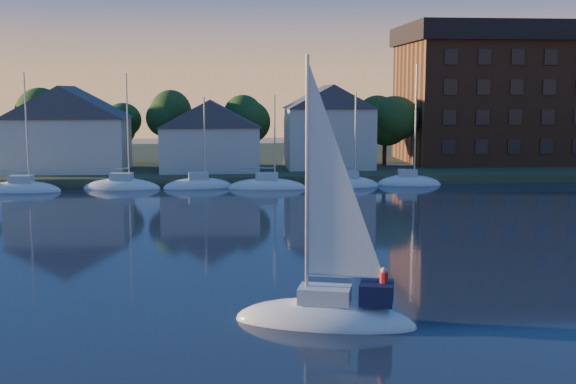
{
  "coord_description": "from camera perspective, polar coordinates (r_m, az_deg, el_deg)",
  "views": [
    {
      "loc": [
        -4.52,
        -25.93,
        10.07
      ],
      "look_at": [
        -0.19,
        22.0,
        3.31
      ],
      "focal_mm": 45.0,
      "sensor_mm": 36.0,
      "label": 1
    }
  ],
  "objects": [
    {
      "name": "clubhouse_west",
      "position": [
        85.84,
        -16.97,
        4.89
      ],
      "size": [
        13.65,
        9.45,
        9.64
      ],
      "color": "beige",
      "rests_on": "shoreline_land"
    },
    {
      "name": "hero_sailboat",
      "position": [
        31.85,
        3.16,
        -9.42
      ],
      "size": [
        8.36,
        4.63,
        12.67
      ],
      "rotation": [
        0.0,
        0.0,
        2.87
      ],
      "color": "white",
      "rests_on": "ground"
    },
    {
      "name": "tree_line",
      "position": [
        89.22,
        -0.97,
        6.13
      ],
      "size": [
        93.4,
        5.4,
        8.9
      ],
      "color": "#3D281B",
      "rests_on": "shoreline_land"
    },
    {
      "name": "shoreline_land",
      "position": [
        101.54,
        -2.59,
        2.29
      ],
      "size": [
        160.0,
        50.0,
        2.0
      ],
      "primitive_type": "cube",
      "color": "#354226",
      "rests_on": "ground"
    },
    {
      "name": "ground",
      "position": [
        28.19,
        4.53,
        -12.96
      ],
      "size": [
        260.0,
        260.0,
        0.0
      ],
      "primitive_type": "plane",
      "color": "black",
      "rests_on": "ground"
    },
    {
      "name": "wooden_dock",
      "position": [
        78.71,
        -1.83,
        0.64
      ],
      "size": [
        120.0,
        3.0,
        1.0
      ],
      "primitive_type": "cube",
      "color": "brown",
      "rests_on": "ground"
    },
    {
      "name": "condo_block",
      "position": [
        98.71,
        17.96,
        7.45
      ],
      "size": [
        31.0,
        17.0,
        17.4
      ],
      "color": "brown",
      "rests_on": "shoreline_land"
    },
    {
      "name": "moored_fleet",
      "position": [
        75.96,
        -10.76,
        0.31
      ],
      "size": [
        63.5,
        2.4,
        12.05
      ],
      "color": "white",
      "rests_on": "ground"
    },
    {
      "name": "clubhouse_centre",
      "position": [
        83.09,
        -6.19,
        4.54
      ],
      "size": [
        11.55,
        8.4,
        8.08
      ],
      "color": "beige",
      "rests_on": "shoreline_land"
    },
    {
      "name": "clubhouse_east",
      "position": [
        85.95,
        3.23,
        5.27
      ],
      "size": [
        10.5,
        8.4,
        9.8
      ],
      "color": "beige",
      "rests_on": "shoreline_land"
    }
  ]
}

